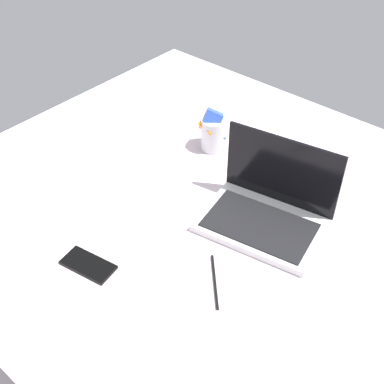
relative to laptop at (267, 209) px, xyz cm
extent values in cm
cube|color=silver|center=(-4.85, -4.57, -13.41)|extent=(180.00, 140.00, 18.00)
cube|color=silver|center=(0.55, -2.99, -3.41)|extent=(36.60, 28.57, 2.00)
cube|color=black|center=(0.82, -4.47, -2.21)|extent=(31.59, 21.95, 0.40)
cube|color=black|center=(-1.43, 7.83, 8.09)|extent=(32.64, 6.93, 21.00)
cylinder|color=silver|center=(-33.40, 17.97, 1.09)|extent=(9.00, 9.00, 11.00)
cube|color=#268C33|center=(-32.55, 18.68, -0.90)|extent=(6.98, 6.24, 5.15)
cube|color=blue|center=(-31.76, 17.49, 1.71)|extent=(6.85, 6.61, 5.25)
cube|color=orange|center=(-34.10, 16.06, 4.32)|extent=(7.00, 5.61, 5.73)
cube|color=blue|center=(-34.13, 18.04, 6.94)|extent=(7.70, 8.24, 7.21)
cube|color=black|center=(-24.79, -43.63, -4.01)|extent=(14.96, 9.09, 0.80)
cube|color=black|center=(3.00, -26.58, -4.11)|extent=(12.13, 12.75, 0.60)
camera|label=1|loc=(51.55, -91.32, 93.87)|focal=47.28mm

